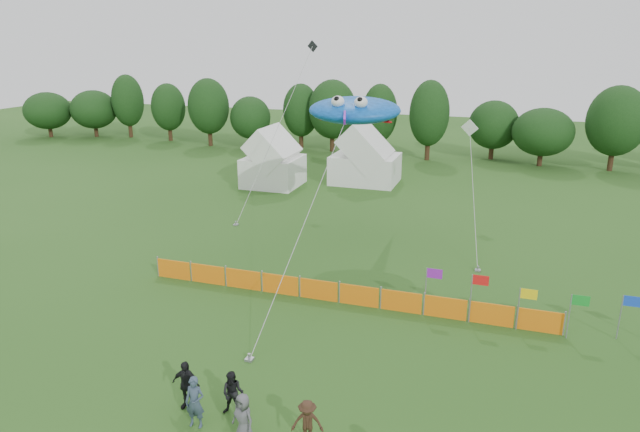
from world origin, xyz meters
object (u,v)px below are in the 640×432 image
(barrier_fence, at_px, (338,293))
(tent_left, at_px, (273,162))
(spectator_b, at_px, (233,393))
(spectator_d, at_px, (186,385))
(spectator_a, at_px, (195,402))
(spectator_c, at_px, (307,423))
(spectator_e, at_px, (243,418))
(tent_right, at_px, (365,160))
(stingray_kite, at_px, (357,110))

(barrier_fence, bearing_deg, tent_left, 120.59)
(spectator_b, bearing_deg, tent_left, 99.25)
(spectator_b, bearing_deg, spectator_d, 174.71)
(spectator_a, bearing_deg, spectator_b, 42.74)
(spectator_c, bearing_deg, spectator_e, 178.26)
(tent_right, distance_m, spectator_c, 34.01)
(tent_right, bearing_deg, spectator_c, -78.79)
(tent_left, xyz_separation_m, spectator_c, (13.79, -29.88, -1.26))
(spectator_d, xyz_separation_m, spectator_e, (2.58, -0.93, -0.06))
(tent_right, xyz_separation_m, barrier_fence, (4.64, -23.47, -1.52))
(spectator_a, relative_size, spectator_e, 1.08)
(spectator_a, relative_size, spectator_d, 1.01)
(spectator_e, height_order, stingray_kite, stingray_kite)
(spectator_a, bearing_deg, spectator_d, 130.46)
(stingray_kite, bearing_deg, spectator_d, -92.63)
(tent_left, bearing_deg, stingray_kite, -46.92)
(spectator_c, distance_m, stingray_kite, 20.71)
(tent_right, height_order, stingray_kite, stingray_kite)
(barrier_fence, height_order, spectator_a, spectator_a)
(tent_left, height_order, stingray_kite, stingray_kite)
(tent_left, relative_size, tent_right, 0.80)
(tent_right, height_order, barrier_fence, tent_right)
(tent_right, bearing_deg, tent_left, -154.32)
(spectator_a, height_order, stingray_kite, stingray_kite)
(spectator_b, distance_m, stingray_kite, 19.79)
(spectator_a, bearing_deg, spectator_c, -0.41)
(spectator_c, bearing_deg, spectator_d, 158.95)
(spectator_a, height_order, spectator_e, spectator_a)
(tent_right, relative_size, barrier_fence, 0.29)
(tent_left, relative_size, spectator_e, 2.78)
(tent_left, relative_size, spectator_c, 2.95)
(tent_right, bearing_deg, spectator_a, -85.11)
(spectator_a, distance_m, spectator_c, 3.74)
(barrier_fence, xyz_separation_m, spectator_a, (-1.76, -10.17, 0.39))
(tent_left, bearing_deg, spectator_c, -65.22)
(barrier_fence, bearing_deg, spectator_a, -99.82)
(tent_right, xyz_separation_m, spectator_b, (3.75, -32.69, -1.24))
(tent_left, height_order, tent_right, tent_left)
(tent_right, bearing_deg, spectator_e, -82.14)
(tent_left, relative_size, barrier_fence, 0.23)
(barrier_fence, bearing_deg, spectator_d, -105.25)
(spectator_a, xyz_separation_m, spectator_e, (1.78, -0.15, -0.07))
(tent_left, bearing_deg, spectator_e, -68.66)
(tent_right, height_order, spectator_b, tent_right)
(spectator_c, distance_m, spectator_e, 1.99)
(spectator_d, bearing_deg, spectator_e, -20.20)
(spectator_a, bearing_deg, spectator_e, -10.00)
(barrier_fence, xyz_separation_m, spectator_b, (-0.90, -9.21, 0.28))
(tent_right, distance_m, stingray_kite, 15.76)
(spectator_a, height_order, spectator_d, spectator_a)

